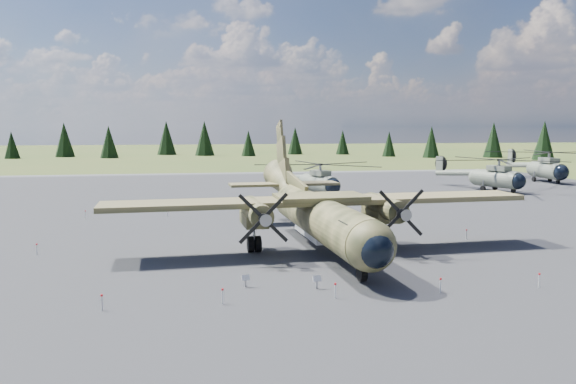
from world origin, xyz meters
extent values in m
plane|color=#515425|center=(0.00, 0.00, 0.00)|extent=(500.00, 500.00, 0.00)
cube|color=slate|center=(0.00, 10.00, 0.00)|extent=(120.00, 120.00, 0.04)
cylinder|color=#33361D|center=(3.87, -2.42, 2.49)|extent=(4.00, 19.62, 3.03)
sphere|color=#33361D|center=(4.36, -12.16, 2.49)|extent=(3.12, 3.12, 2.97)
sphere|color=black|center=(4.39, -12.75, 2.44)|extent=(2.29, 2.29, 2.18)
cube|color=black|center=(4.27, -10.43, 3.30)|extent=(2.25, 1.84, 0.60)
cone|color=#33361D|center=(3.23, 10.34, 3.63)|extent=(3.34, 7.59, 4.56)
cube|color=#AAADB0|center=(3.82, -1.34, 1.25)|extent=(2.38, 6.59, 0.54)
cube|color=#31371C|center=(3.85, -1.88, 3.73)|extent=(31.56, 5.25, 0.38)
cube|color=#33361D|center=(3.85, -1.88, 3.97)|extent=(6.69, 4.22, 0.38)
cylinder|color=#33361D|center=(-1.01, -2.45, 3.14)|extent=(1.90, 5.71, 1.62)
cube|color=#33361D|center=(-1.05, -1.58, 2.44)|extent=(1.81, 3.76, 0.87)
cone|color=gray|center=(-0.83, -5.96, 3.14)|extent=(0.87, 1.01, 0.82)
cylinder|color=black|center=(-1.05, -1.58, 0.60)|extent=(1.01, 1.24, 1.19)
cylinder|color=#33361D|center=(8.73, -1.96, 3.14)|extent=(1.90, 5.71, 1.62)
cube|color=#33361D|center=(8.69, -1.10, 2.44)|extent=(1.81, 3.76, 0.87)
cone|color=gray|center=(8.91, -5.48, 3.14)|extent=(0.87, 1.01, 0.82)
cylinder|color=black|center=(8.69, -1.10, 0.60)|extent=(1.01, 1.24, 1.19)
cube|color=#33361D|center=(3.44, 6.23, 4.28)|extent=(0.71, 8.19, 1.82)
cube|color=#31371C|center=(3.21, 10.89, 3.68)|extent=(10.50, 2.90, 0.24)
cylinder|color=gray|center=(4.30, -10.86, 1.38)|extent=(0.16, 0.16, 0.97)
cylinder|color=black|center=(4.30, -10.86, 0.60)|extent=(0.43, 1.03, 1.01)
cylinder|color=slate|center=(10.91, 29.57, 1.69)|extent=(4.29, 6.96, 2.28)
sphere|color=black|center=(11.98, 26.46, 1.64)|extent=(2.67, 2.67, 2.10)
sphere|color=slate|center=(9.84, 32.67, 1.69)|extent=(2.67, 2.67, 2.10)
cube|color=slate|center=(11.03, 29.22, 3.15)|extent=(2.42, 3.27, 0.68)
cylinder|color=gray|center=(11.03, 29.22, 3.83)|extent=(0.42, 0.42, 0.91)
cylinder|color=slate|center=(8.73, 35.91, 2.01)|extent=(3.26, 7.62, 1.31)
cube|color=slate|center=(7.62, 39.15, 3.15)|extent=(0.61, 1.27, 2.19)
cylinder|color=black|center=(7.92, 39.25, 3.15)|extent=(0.82, 2.26, 2.37)
cylinder|color=black|center=(11.80, 26.98, 0.37)|extent=(0.44, 0.67, 0.62)
cylinder|color=black|center=(9.39, 30.20, 0.37)|extent=(0.50, 0.78, 0.73)
cylinder|color=gray|center=(9.39, 30.20, 0.84)|extent=(0.16, 0.16, 1.32)
cylinder|color=black|center=(11.72, 31.00, 0.37)|extent=(0.50, 0.78, 0.73)
cylinder|color=gray|center=(11.72, 31.00, 0.84)|extent=(0.16, 0.16, 1.32)
cylinder|color=slate|center=(36.96, 31.01, 1.79)|extent=(4.82, 7.35, 2.41)
sphere|color=black|center=(38.25, 27.78, 1.74)|extent=(2.89, 2.89, 2.22)
sphere|color=slate|center=(35.67, 34.24, 1.79)|extent=(2.89, 2.89, 2.22)
cube|color=slate|center=(37.11, 30.65, 3.33)|extent=(2.67, 3.48, 0.72)
cylinder|color=gray|center=(37.11, 30.65, 4.06)|extent=(0.45, 0.45, 0.97)
cylinder|color=slate|center=(34.33, 37.60, 2.12)|extent=(3.81, 7.96, 1.38)
cube|color=slate|center=(32.98, 40.96, 3.33)|extent=(0.70, 1.33, 2.32)
cylinder|color=black|center=(33.30, 41.09, 3.33)|extent=(0.99, 2.35, 2.51)
cylinder|color=black|center=(38.04, 28.32, 0.39)|extent=(0.49, 0.71, 0.66)
cylinder|color=black|center=(35.32, 31.60, 0.39)|extent=(0.56, 0.82, 0.77)
cylinder|color=gray|center=(35.32, 31.60, 0.89)|extent=(0.18, 0.18, 1.40)
cylinder|color=black|center=(37.74, 32.57, 0.39)|extent=(0.56, 0.82, 0.77)
cylinder|color=gray|center=(37.74, 32.57, 0.89)|extent=(0.18, 0.18, 1.40)
cylinder|color=slate|center=(52.16, 41.69, 1.97)|extent=(3.00, 7.77, 2.66)
sphere|color=black|center=(51.99, 37.86, 1.92)|extent=(2.56, 2.56, 2.45)
sphere|color=slate|center=(52.33, 45.51, 1.97)|extent=(2.56, 2.56, 2.45)
cube|color=slate|center=(52.14, 41.26, 3.67)|extent=(1.96, 3.48, 0.80)
cylinder|color=gray|center=(52.14, 41.26, 4.47)|extent=(0.40, 0.40, 1.06)
cylinder|color=slate|center=(52.51, 49.50, 2.34)|extent=(1.30, 9.12, 1.52)
cube|color=slate|center=(52.69, 53.48, 3.67)|extent=(0.30, 1.50, 2.55)
cylinder|color=black|center=(53.07, 53.47, 3.67)|extent=(0.19, 2.77, 2.77)
cylinder|color=black|center=(52.02, 38.50, 0.43)|extent=(0.33, 0.74, 0.72)
cylinder|color=black|center=(50.78, 43.03, 0.43)|extent=(0.36, 0.86, 0.85)
cylinder|color=gray|center=(50.78, 43.03, 0.98)|extent=(0.16, 0.16, 1.54)
cylinder|color=black|center=(53.65, 42.90, 0.43)|extent=(0.36, 0.86, 0.85)
cylinder|color=gray|center=(53.65, 42.90, 0.98)|extent=(0.16, 0.16, 1.54)
cube|color=gray|center=(-2.53, -10.53, 0.29)|extent=(0.10, 0.10, 0.58)
cube|color=silver|center=(-2.53, -10.58, 0.57)|extent=(0.50, 0.30, 0.33)
cube|color=gray|center=(1.42, -11.58, 0.31)|extent=(0.10, 0.10, 0.63)
cube|color=silver|center=(1.42, -11.63, 0.61)|extent=(0.53, 0.30, 0.35)
cylinder|color=silver|center=(-10.00, -13.50, 0.40)|extent=(0.07, 0.07, 0.80)
cylinder|color=red|center=(-10.00, -13.50, 0.80)|extent=(0.12, 0.12, 0.10)
cylinder|color=silver|center=(-4.00, -13.50, 0.40)|extent=(0.07, 0.07, 0.80)
cylinder|color=red|center=(-4.00, -13.50, 0.80)|extent=(0.12, 0.12, 0.10)
cylinder|color=silver|center=(2.00, -13.50, 0.40)|extent=(0.07, 0.07, 0.80)
cylinder|color=red|center=(2.00, -13.50, 0.80)|extent=(0.12, 0.12, 0.10)
cylinder|color=silver|center=(8.00, -13.50, 0.40)|extent=(0.07, 0.07, 0.80)
cylinder|color=red|center=(8.00, -13.50, 0.80)|extent=(0.12, 0.12, 0.10)
cylinder|color=silver|center=(14.00, -13.50, 0.40)|extent=(0.07, 0.07, 0.80)
cylinder|color=red|center=(14.00, -13.50, 0.80)|extent=(0.12, 0.12, 0.10)
cylinder|color=silver|center=(-16.00, 16.00, 0.40)|extent=(0.07, 0.07, 0.80)
cylinder|color=red|center=(-16.00, 16.00, 0.80)|extent=(0.12, 0.12, 0.10)
cylinder|color=silver|center=(-8.00, 16.00, 0.40)|extent=(0.07, 0.07, 0.80)
cylinder|color=red|center=(-8.00, 16.00, 0.80)|extent=(0.12, 0.12, 0.10)
cylinder|color=silver|center=(0.00, 16.00, 0.40)|extent=(0.07, 0.07, 0.80)
cylinder|color=red|center=(0.00, 16.00, 0.80)|extent=(0.12, 0.12, 0.10)
cylinder|color=silver|center=(8.00, 16.00, 0.40)|extent=(0.07, 0.07, 0.80)
cylinder|color=red|center=(8.00, 16.00, 0.80)|extent=(0.12, 0.12, 0.10)
cylinder|color=silver|center=(16.00, 16.00, 0.40)|extent=(0.07, 0.07, 0.80)
cylinder|color=red|center=(16.00, 16.00, 0.80)|extent=(0.12, 0.12, 0.10)
cylinder|color=silver|center=(-16.50, 0.00, 0.40)|extent=(0.07, 0.07, 0.80)
cylinder|color=red|center=(-16.50, 0.00, 0.80)|extent=(0.12, 0.12, 0.10)
cylinder|color=silver|center=(16.50, 0.00, 0.40)|extent=(0.07, 0.07, 0.80)
cylinder|color=red|center=(16.50, 0.00, 0.80)|extent=(0.12, 0.12, 0.10)
cone|color=black|center=(90.65, 99.52, 5.39)|extent=(6.04, 6.04, 10.79)
cone|color=black|center=(83.31, 113.21, 5.25)|extent=(5.88, 5.88, 10.49)
cone|color=black|center=(64.51, 115.00, 4.66)|extent=(5.22, 5.22, 9.32)
cone|color=black|center=(54.29, 122.94, 3.86)|extent=(4.32, 4.32, 7.72)
cone|color=black|center=(43.74, 138.17, 4.03)|extent=(4.51, 4.51, 8.06)
cone|color=black|center=(28.38, 141.39, 4.51)|extent=(5.05, 5.05, 9.02)
cone|color=black|center=(12.04, 133.14, 3.99)|extent=(4.47, 4.47, 7.98)
cone|color=black|center=(-1.38, 138.34, 5.47)|extent=(6.13, 6.13, 10.94)
cone|color=black|center=(-13.50, 145.54, 5.49)|extent=(6.15, 6.15, 10.99)
cone|color=black|center=(-29.27, 128.92, 4.72)|extent=(5.29, 5.29, 9.45)
cone|color=black|center=(-43.36, 137.35, 5.21)|extent=(5.83, 5.83, 10.42)
cone|color=black|center=(-56.35, 130.47, 3.92)|extent=(4.39, 4.39, 7.85)
camera|label=1|loc=(-5.43, -41.83, 9.17)|focal=35.00mm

